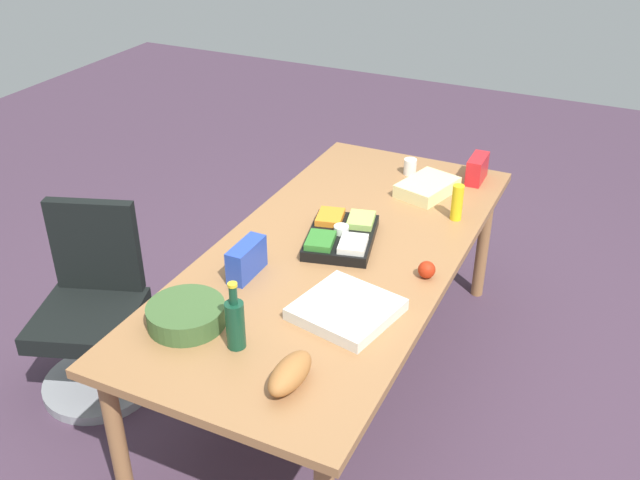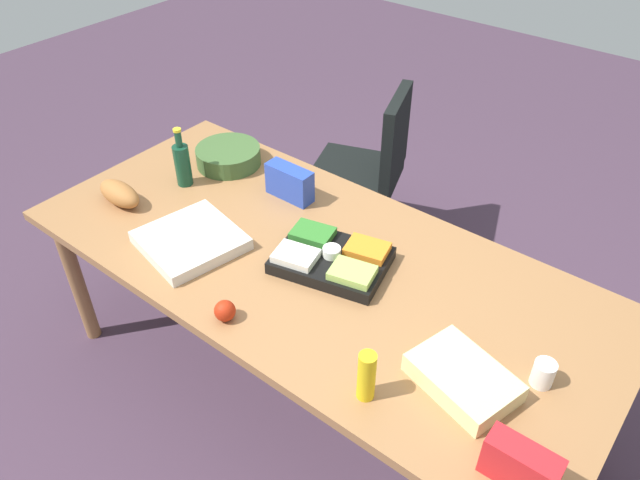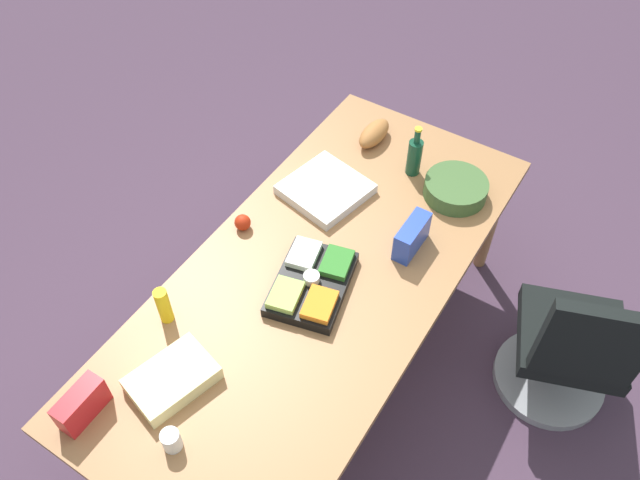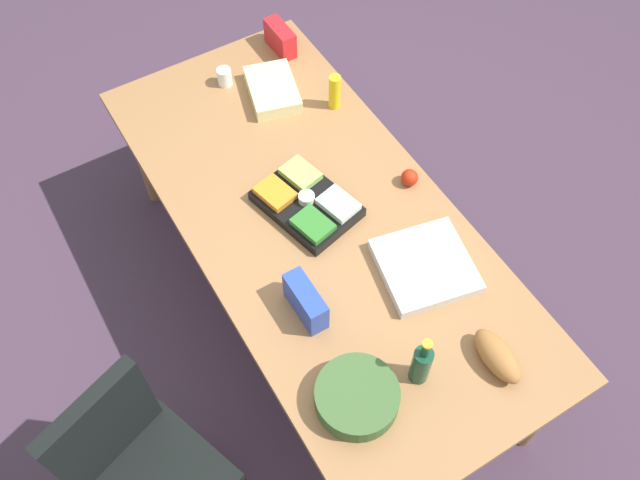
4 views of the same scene
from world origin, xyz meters
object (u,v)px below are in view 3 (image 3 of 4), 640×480
at_px(veggie_tray, 312,282).
at_px(salad_bowl, 456,188).
at_px(office_chair, 568,354).
at_px(apple_red, 243,222).
at_px(chip_bag_blue, 412,236).
at_px(paper_cup, 171,440).
at_px(wine_bottle, 414,156).
at_px(mustard_bottle, 164,306).
at_px(pizza_box, 325,189).
at_px(conference_table, 318,284).
at_px(bread_loaf, 374,133).
at_px(sheet_cake, 172,379).
at_px(chip_bag_red, 81,404).

height_order(veggie_tray, salad_bowl, same).
bearing_deg(office_chair, veggie_tray, 118.48).
bearing_deg(apple_red, chip_bag_blue, -66.26).
height_order(paper_cup, salad_bowl, paper_cup).
bearing_deg(office_chair, salad_bowl, 71.30).
bearing_deg(veggie_tray, salad_bowl, -18.72).
xyz_separation_m(veggie_tray, wine_bottle, (0.88, -0.04, 0.07)).
distance_m(office_chair, salad_bowl, 0.95).
height_order(mustard_bottle, pizza_box, mustard_bottle).
relative_size(conference_table, paper_cup, 26.35).
bearing_deg(conference_table, wine_bottle, -3.75).
xyz_separation_m(wine_bottle, salad_bowl, (-0.03, -0.25, -0.06)).
bearing_deg(paper_cup, mustard_bottle, 43.31).
height_order(bread_loaf, salad_bowl, bread_loaf).
height_order(conference_table, office_chair, office_chair).
height_order(veggie_tray, pizza_box, veggie_tray).
xyz_separation_m(wine_bottle, chip_bag_blue, (-0.45, -0.22, -0.03)).
distance_m(bread_loaf, pizza_box, 0.46).
relative_size(wine_bottle, sheet_cake, 0.88).
height_order(mustard_bottle, chip_bag_red, mustard_bottle).
height_order(office_chair, sheet_cake, office_chair).
distance_m(office_chair, chip_bag_blue, 0.96).
height_order(wine_bottle, bread_loaf, wine_bottle).
bearing_deg(pizza_box, bread_loaf, 10.68).
bearing_deg(conference_table, apple_red, 84.50).
relative_size(office_chair, salad_bowl, 3.09).
bearing_deg(apple_red, salad_bowl, -45.60).
relative_size(sheet_cake, chip_bag_red, 1.60).
xyz_separation_m(mustard_bottle, bread_loaf, (1.43, -0.18, -0.04)).
xyz_separation_m(conference_table, chip_bag_blue, (0.35, -0.27, 0.14)).
xyz_separation_m(salad_bowl, pizza_box, (-0.33, 0.54, -0.02)).
xyz_separation_m(chip_bag_red, pizza_box, (1.45, -0.14, -0.05)).
xyz_separation_m(conference_table, bread_loaf, (0.91, 0.23, 0.12)).
height_order(sheet_cake, bread_loaf, bread_loaf).
height_order(paper_cup, mustard_bottle, mustard_bottle).
xyz_separation_m(conference_table, veggie_tray, (-0.07, -0.01, 0.11)).
distance_m(mustard_bottle, sheet_cake, 0.31).
height_order(apple_red, chip_bag_blue, chip_bag_blue).
bearing_deg(conference_table, chip_bag_blue, -37.28).
distance_m(bread_loaf, chip_bag_blue, 0.74).
distance_m(veggie_tray, pizza_box, 0.58).
relative_size(veggie_tray, wine_bottle, 1.70).
distance_m(office_chair, sheet_cake, 1.84).
bearing_deg(paper_cup, chip_bag_blue, -12.86).
bearing_deg(chip_bag_blue, conference_table, 142.72).
bearing_deg(mustard_bottle, salad_bowl, -28.56).
relative_size(paper_cup, bread_loaf, 0.38).
relative_size(wine_bottle, salad_bowl, 0.92).
xyz_separation_m(office_chair, chip_bag_red, (-1.51, 1.46, 0.49)).
relative_size(wine_bottle, chip_bag_blue, 1.28).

